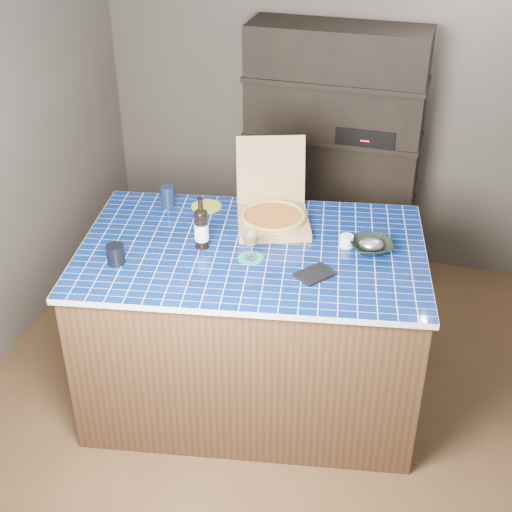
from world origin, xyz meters
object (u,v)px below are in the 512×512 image
(kitchen_island, at_px, (252,323))
(wine_glass, at_px, (251,238))
(mead_bottle, at_px, (201,228))
(bowl, at_px, (371,246))
(pizza_box, at_px, (273,214))
(dvd_case, at_px, (315,274))

(kitchen_island, relative_size, wine_glass, 11.50)
(mead_bottle, xyz_separation_m, wine_glass, (0.28, -0.04, 0.01))
(bowl, bearing_deg, pizza_box, 166.30)
(kitchen_island, relative_size, bowl, 9.01)
(pizza_box, xyz_separation_m, dvd_case, (0.34, -0.46, -0.05))
(mead_bottle, relative_size, dvd_case, 1.59)
(mead_bottle, bearing_deg, dvd_case, -9.17)
(mead_bottle, xyz_separation_m, dvd_case, (0.63, -0.10, -0.11))
(kitchen_island, distance_m, bowl, 0.82)
(dvd_case, bearing_deg, wine_glass, -152.90)
(kitchen_island, xyz_separation_m, pizza_box, (0.04, 0.28, 0.56))
(pizza_box, xyz_separation_m, bowl, (0.57, -0.14, -0.03))
(dvd_case, bearing_deg, bowl, 91.26)
(dvd_case, bearing_deg, pizza_box, 164.05)
(pizza_box, height_order, bowl, pizza_box)
(mead_bottle, height_order, wine_glass, mead_bottle)
(kitchen_island, height_order, pizza_box, pizza_box)
(wine_glass, height_order, bowl, wine_glass)
(mead_bottle, xyz_separation_m, bowl, (0.86, 0.21, -0.09))
(wine_glass, bearing_deg, mead_bottle, 172.15)
(kitchen_island, relative_size, dvd_case, 10.92)
(bowl, bearing_deg, wine_glass, -156.50)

